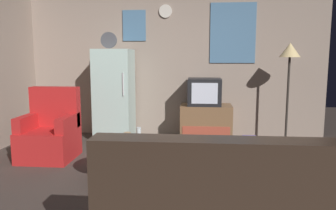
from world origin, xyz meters
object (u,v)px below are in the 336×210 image
object	(u,v)px
tv_stand	(206,122)
book_stack	(249,139)
fridge	(114,94)
crt_tv	(204,92)
coffee_table	(122,161)
standing_lamp	(290,58)
mug_ceramic_tan	(127,136)
armchair	(50,134)
mug_ceramic_white	(132,138)
wine_glass	(139,134)

from	to	relation	value
tv_stand	book_stack	world-z (taller)	tv_stand
fridge	crt_tv	xyz separation A→B (m)	(1.49, 0.08, 0.05)
fridge	coffee_table	xyz separation A→B (m)	(0.54, -1.86, -0.54)
standing_lamp	mug_ceramic_tan	world-z (taller)	standing_lamp
mug_ceramic_tan	armchair	xyz separation A→B (m)	(-1.20, 0.59, -0.13)
mug_ceramic_white	armchair	bearing A→B (deg)	151.27
mug_ceramic_white	fridge	bearing A→B (deg)	109.75
mug_ceramic_white	armchair	size ratio (longest dim) A/B	0.09
coffee_table	wine_glass	distance (m)	0.36
mug_ceramic_white	book_stack	size ratio (longest dim) A/B	0.41
book_stack	armchair	bearing A→B (deg)	-159.42
tv_stand	crt_tv	xyz separation A→B (m)	(-0.03, -0.00, 0.51)
tv_stand	wine_glass	distance (m)	2.00
fridge	crt_tv	distance (m)	1.50
standing_lamp	wine_glass	distance (m)	2.76
tv_stand	mug_ceramic_tan	xyz separation A→B (m)	(-0.94, -1.82, 0.18)
book_stack	standing_lamp	bearing A→B (deg)	-3.37
mug_ceramic_tan	armchair	size ratio (longest dim) A/B	0.09
fridge	tv_stand	xyz separation A→B (m)	(1.53, 0.08, -0.46)
tv_stand	armchair	world-z (taller)	armchair
crt_tv	coffee_table	size ratio (longest dim) A/B	0.75
book_stack	coffee_table	bearing A→B (deg)	-133.49
coffee_table	book_stack	bearing A→B (deg)	46.51
standing_lamp	wine_glass	size ratio (longest dim) A/B	10.60
wine_glass	book_stack	xyz separation A→B (m)	(1.51, 1.66, -0.45)
wine_glass	armchair	bearing A→B (deg)	156.11
mug_ceramic_tan	crt_tv	bearing A→B (deg)	63.45
mug_ceramic_tan	book_stack	world-z (taller)	mug_ceramic_tan
fridge	standing_lamp	world-z (taller)	fridge
tv_stand	mug_ceramic_tan	world-z (taller)	tv_stand
tv_stand	wine_glass	world-z (taller)	tv_stand
mug_ceramic_white	mug_ceramic_tan	bearing A→B (deg)	125.65
standing_lamp	book_stack	size ratio (longest dim) A/B	7.32
mug_ceramic_white	tv_stand	bearing A→B (deg)	65.72
standing_lamp	mug_ceramic_white	size ratio (longest dim) A/B	17.67
crt_tv	coffee_table	distance (m)	2.23
mug_ceramic_white	book_stack	xyz separation A→B (m)	(1.57, 1.76, -0.42)
standing_lamp	fridge	bearing A→B (deg)	177.68
wine_glass	crt_tv	bearing A→B (deg)	66.84
crt_tv	armchair	size ratio (longest dim) A/B	0.56
armchair	mug_ceramic_white	bearing A→B (deg)	-28.73
armchair	crt_tv	bearing A→B (deg)	30.13
standing_lamp	armchair	distance (m)	3.70
fridge	standing_lamp	xyz separation A→B (m)	(2.79, -0.11, 0.60)
wine_glass	armchair	size ratio (longest dim) A/B	0.16
standing_lamp	crt_tv	bearing A→B (deg)	171.68
crt_tv	armchair	xyz separation A→B (m)	(-2.11, -1.22, -0.47)
coffee_table	mug_ceramic_tan	xyz separation A→B (m)	(0.04, 0.12, 0.26)
armchair	book_stack	size ratio (longest dim) A/B	4.42
fridge	wine_glass	distance (m)	1.90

